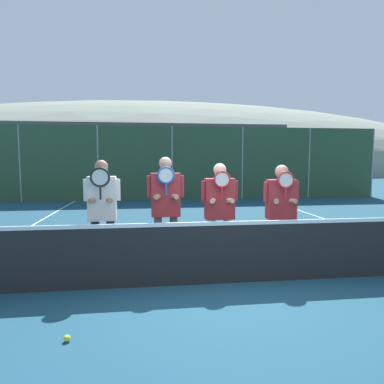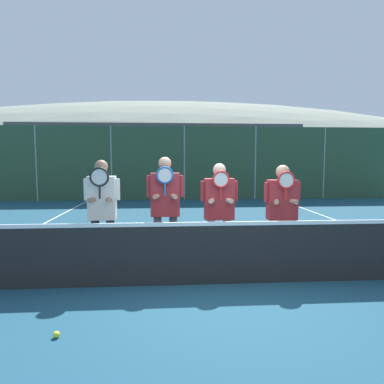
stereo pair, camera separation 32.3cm
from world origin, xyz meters
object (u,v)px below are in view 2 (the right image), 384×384
object	(u,v)px
player_leftmost	(102,207)
car_left_of_center	(166,178)
player_center_right	(219,207)
car_far_left	(67,178)
player_center_left	(165,204)
player_rightmost	(282,207)
tennis_ball_on_court	(56,334)
car_center	(263,177)

from	to	relation	value
player_leftmost	car_left_of_center	distance (m)	11.86
player_leftmost	player_center_right	xyz separation A→B (m)	(1.87, 0.04, -0.02)
car_far_left	car_left_of_center	distance (m)	4.96
player_center_left	player_rightmost	bearing A→B (deg)	-3.90
player_center_left	tennis_ball_on_court	bearing A→B (deg)	-117.31
car_far_left	player_rightmost	bearing A→B (deg)	-60.08
player_rightmost	car_center	distance (m)	12.31
tennis_ball_on_court	car_left_of_center	bearing A→B (deg)	85.60
player_leftmost	player_center_right	distance (m)	1.87
car_far_left	player_leftmost	bearing A→B (deg)	-71.55
tennis_ball_on_court	player_rightmost	bearing A→B (deg)	33.65
player_leftmost	car_far_left	world-z (taller)	player_leftmost
player_center_right	player_leftmost	bearing A→B (deg)	-178.67
car_far_left	tennis_ball_on_court	bearing A→B (deg)	-74.48
player_leftmost	tennis_ball_on_court	size ratio (longest dim) A/B	26.62
tennis_ball_on_court	player_center_left	bearing A→B (deg)	62.69
player_rightmost	player_leftmost	bearing A→B (deg)	179.92
player_leftmost	player_center_right	size ratio (longest dim) A/B	1.03
player_center_left	player_center_right	distance (m)	0.88
player_center_right	tennis_ball_on_court	xyz separation A→B (m)	(-1.98, -2.06, -1.01)
car_left_of_center	tennis_ball_on_court	bearing A→B (deg)	-94.40
car_left_of_center	tennis_ball_on_court	xyz separation A→B (m)	(-1.07, -13.84, -0.83)
car_left_of_center	tennis_ball_on_court	distance (m)	13.90
car_center	player_leftmost	bearing A→B (deg)	-116.57
car_center	car_far_left	bearing A→B (deg)	179.49
player_center_right	tennis_ball_on_court	size ratio (longest dim) A/B	25.82
car_left_of_center	car_center	world-z (taller)	car_center
car_left_of_center	player_rightmost	bearing A→B (deg)	-80.63
car_center	player_rightmost	bearing A→B (deg)	-104.37
player_center_right	tennis_ball_on_court	world-z (taller)	player_center_right
car_far_left	car_center	bearing A→B (deg)	-0.51
player_leftmost	player_center_left	distance (m)	1.00
car_left_of_center	player_leftmost	bearing A→B (deg)	-94.62
car_far_left	car_center	distance (m)	9.96
player_leftmost	car_center	size ratio (longest dim) A/B	0.40
player_rightmost	car_center	xyz separation A→B (m)	(3.05, 11.92, -0.15)
car_center	tennis_ball_on_court	bearing A→B (deg)	-113.55
player_center_right	car_left_of_center	bearing A→B (deg)	94.45
car_center	tennis_ball_on_court	size ratio (longest dim) A/B	66.71
car_far_left	car_center	xyz separation A→B (m)	(9.96, -0.09, 0.01)
player_center_left	player_center_right	size ratio (longest dim) A/B	1.06
player_leftmost	car_far_left	bearing A→B (deg)	108.45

